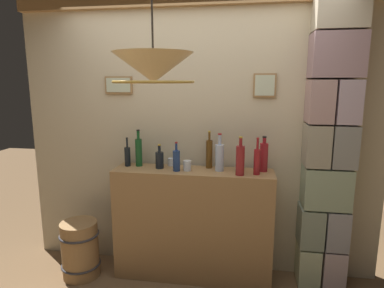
{
  "coord_description": "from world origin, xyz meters",
  "views": [
    {
      "loc": [
        0.45,
        -1.95,
        1.83
      ],
      "look_at": [
        0.0,
        0.8,
        1.29
      ],
      "focal_mm": 30.53,
      "sensor_mm": 36.0,
      "label": 1
    }
  ],
  "objects": [
    {
      "name": "liquor_bottle_bourbon",
      "position": [
        0.42,
        0.76,
        1.18
      ],
      "size": [
        0.07,
        0.07,
        0.33
      ],
      "color": "maroon",
      "rests_on": "bar_shelf_unit"
    },
    {
      "name": "liquor_bottle_scotch",
      "position": [
        -0.63,
        0.9,
        1.14
      ],
      "size": [
        0.05,
        0.05,
        0.27
      ],
      "color": "black",
      "rests_on": "bar_shelf_unit"
    },
    {
      "name": "glass_tumbler_highball",
      "position": [
        -0.05,
        0.83,
        1.09
      ],
      "size": [
        0.07,
        0.07,
        0.09
      ],
      "color": "silver",
      "rests_on": "bar_shelf_unit"
    },
    {
      "name": "wooden_barrel",
      "position": [
        -1.05,
        0.68,
        0.27
      ],
      "size": [
        0.37,
        0.37,
        0.54
      ],
      "color": "#9E7547",
      "rests_on": "ground"
    },
    {
      "name": "glass_tumbler_shot",
      "position": [
        -0.23,
        0.97,
        1.08
      ],
      "size": [
        0.06,
        0.06,
        0.07
      ],
      "color": "silver",
      "rests_on": "bar_shelf_unit"
    },
    {
      "name": "liquor_bottle_vodka",
      "position": [
        0.62,
        0.91,
        1.18
      ],
      "size": [
        0.07,
        0.07,
        0.32
      ],
      "color": "maroon",
      "rests_on": "bar_shelf_unit"
    },
    {
      "name": "liquor_bottle_mezcal",
      "position": [
        0.24,
        0.87,
        1.17
      ],
      "size": [
        0.08,
        0.08,
        0.34
      ],
      "color": "silver",
      "rests_on": "bar_shelf_unit"
    },
    {
      "name": "liquor_bottle_brandy",
      "position": [
        -0.14,
        0.8,
        1.14
      ],
      "size": [
        0.06,
        0.06,
        0.26
      ],
      "color": "navy",
      "rests_on": "bar_shelf_unit"
    },
    {
      "name": "liquor_bottle_sherry",
      "position": [
        -0.53,
        0.91,
        1.18
      ],
      "size": [
        0.06,
        0.06,
        0.35
      ],
      "color": "#174D22",
      "rests_on": "bar_shelf_unit"
    },
    {
      "name": "glass_tumbler_rocks",
      "position": [
        0.41,
        0.9,
        1.1
      ],
      "size": [
        0.06,
        0.06,
        0.1
      ],
      "color": "silver",
      "rests_on": "bar_shelf_unit"
    },
    {
      "name": "liquor_bottle_vermouth",
      "position": [
        -0.31,
        0.87,
        1.13
      ],
      "size": [
        0.08,
        0.08,
        0.23
      ],
      "color": "black",
      "rests_on": "bar_shelf_unit"
    },
    {
      "name": "bar_shelf_unit",
      "position": [
        0.0,
        0.85,
        0.52
      ],
      "size": [
        1.45,
        0.34,
        1.04
      ],
      "primitive_type": "cube",
      "color": "#9E7547",
      "rests_on": "ground"
    },
    {
      "name": "pendant_lamp",
      "position": [
        -0.09,
        -0.05,
        1.9
      ],
      "size": [
        0.49,
        0.49,
        0.47
      ],
      "color": "beige"
    },
    {
      "name": "liquor_bottle_amaro",
      "position": [
        0.13,
        0.96,
        1.18
      ],
      "size": [
        0.06,
        0.06,
        0.35
      ],
      "color": "#5B3A13",
      "rests_on": "bar_shelf_unit"
    },
    {
      "name": "stone_pillar",
      "position": [
        1.16,
        0.95,
        1.3
      ],
      "size": [
        0.41,
        0.34,
        2.58
      ],
      "color": "#B9C69C",
      "rests_on": "ground"
    },
    {
      "name": "panelled_rear_partition",
      "position": [
        -0.0,
        1.1,
        1.4
      ],
      "size": [
        3.4,
        0.15,
        2.65
      ],
      "color": "beige",
      "rests_on": "ground"
    },
    {
      "name": "liquor_bottle_tequila",
      "position": [
        0.56,
        0.8,
        1.16
      ],
      "size": [
        0.06,
        0.06,
        0.32
      ],
      "color": "maroon",
      "rests_on": "bar_shelf_unit"
    }
  ]
}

